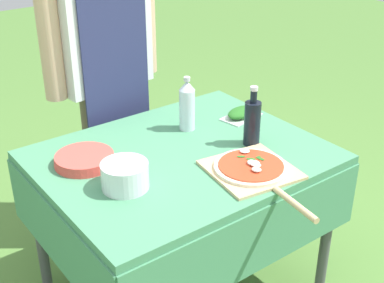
{
  "coord_description": "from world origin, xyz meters",
  "views": [
    {
      "loc": [
        -1.12,
        -1.57,
        1.79
      ],
      "look_at": [
        0.05,
        0.0,
        0.78
      ],
      "focal_mm": 50.0,
      "sensor_mm": 36.0,
      "label": 1
    }
  ],
  "objects_px": {
    "person_cook": "(103,55)",
    "pizza_on_peel": "(253,169)",
    "oil_bottle": "(252,122)",
    "water_bottle": "(187,105)",
    "mixing_tub": "(125,176)",
    "prep_table": "(182,172)",
    "plate_stack": "(85,159)",
    "herb_container": "(241,113)"
  },
  "relations": [
    {
      "from": "herb_container",
      "to": "plate_stack",
      "type": "bearing_deg",
      "value": 177.01
    },
    {
      "from": "pizza_on_peel",
      "to": "herb_container",
      "type": "relative_size",
      "value": 2.7
    },
    {
      "from": "pizza_on_peel",
      "to": "prep_table",
      "type": "bearing_deg",
      "value": 122.21
    },
    {
      "from": "water_bottle",
      "to": "plate_stack",
      "type": "xyz_separation_m",
      "value": [
        -0.51,
        -0.01,
        -0.1
      ]
    },
    {
      "from": "plate_stack",
      "to": "person_cook",
      "type": "bearing_deg",
      "value": 52.89
    },
    {
      "from": "prep_table",
      "to": "oil_bottle",
      "type": "bearing_deg",
      "value": -20.33
    },
    {
      "from": "oil_bottle",
      "to": "water_bottle",
      "type": "relative_size",
      "value": 1.05
    },
    {
      "from": "mixing_tub",
      "to": "herb_container",
      "type": "bearing_deg",
      "value": 15.47
    },
    {
      "from": "pizza_on_peel",
      "to": "oil_bottle",
      "type": "height_order",
      "value": "oil_bottle"
    },
    {
      "from": "prep_table",
      "to": "person_cook",
      "type": "height_order",
      "value": "person_cook"
    },
    {
      "from": "oil_bottle",
      "to": "herb_container",
      "type": "distance_m",
      "value": 0.28
    },
    {
      "from": "person_cook",
      "to": "mixing_tub",
      "type": "distance_m",
      "value": 0.82
    },
    {
      "from": "person_cook",
      "to": "pizza_on_peel",
      "type": "height_order",
      "value": "person_cook"
    },
    {
      "from": "person_cook",
      "to": "pizza_on_peel",
      "type": "relative_size",
      "value": 3.0
    },
    {
      "from": "oil_bottle",
      "to": "herb_container",
      "type": "relative_size",
      "value": 1.25
    },
    {
      "from": "pizza_on_peel",
      "to": "mixing_tub",
      "type": "relative_size",
      "value": 3.21
    },
    {
      "from": "person_cook",
      "to": "oil_bottle",
      "type": "bearing_deg",
      "value": 104.08
    },
    {
      "from": "prep_table",
      "to": "plate_stack",
      "type": "bearing_deg",
      "value": 155.47
    },
    {
      "from": "person_cook",
      "to": "mixing_tub",
      "type": "height_order",
      "value": "person_cook"
    },
    {
      "from": "pizza_on_peel",
      "to": "herb_container",
      "type": "bearing_deg",
      "value": 61.5
    },
    {
      "from": "water_bottle",
      "to": "plate_stack",
      "type": "distance_m",
      "value": 0.52
    },
    {
      "from": "person_cook",
      "to": "water_bottle",
      "type": "distance_m",
      "value": 0.51
    },
    {
      "from": "person_cook",
      "to": "pizza_on_peel",
      "type": "bearing_deg",
      "value": 91.06
    },
    {
      "from": "prep_table",
      "to": "herb_container",
      "type": "relative_size",
      "value": 5.55
    },
    {
      "from": "person_cook",
      "to": "plate_stack",
      "type": "height_order",
      "value": "person_cook"
    },
    {
      "from": "mixing_tub",
      "to": "plate_stack",
      "type": "distance_m",
      "value": 0.25
    },
    {
      "from": "oil_bottle",
      "to": "water_bottle",
      "type": "xyz_separation_m",
      "value": [
        -0.13,
        0.28,
        0.01
      ]
    },
    {
      "from": "prep_table",
      "to": "pizza_on_peel",
      "type": "xyz_separation_m",
      "value": [
        0.13,
        -0.29,
        0.1
      ]
    },
    {
      "from": "pizza_on_peel",
      "to": "water_bottle",
      "type": "bearing_deg",
      "value": 94.62
    },
    {
      "from": "herb_container",
      "to": "plate_stack",
      "type": "xyz_separation_m",
      "value": [
        -0.79,
        0.04,
        -0.0
      ]
    },
    {
      "from": "water_bottle",
      "to": "herb_container",
      "type": "xyz_separation_m",
      "value": [
        0.28,
        -0.05,
        -0.09
      ]
    },
    {
      "from": "mixing_tub",
      "to": "plate_stack",
      "type": "bearing_deg",
      "value": 99.06
    },
    {
      "from": "herb_container",
      "to": "mixing_tub",
      "type": "xyz_separation_m",
      "value": [
        -0.75,
        -0.21,
        0.03
      ]
    },
    {
      "from": "pizza_on_peel",
      "to": "plate_stack",
      "type": "height_order",
      "value": "pizza_on_peel"
    },
    {
      "from": "oil_bottle",
      "to": "herb_container",
      "type": "xyz_separation_m",
      "value": [
        0.15,
        0.23,
        -0.08
      ]
    },
    {
      "from": "pizza_on_peel",
      "to": "herb_container",
      "type": "height_order",
      "value": "herb_container"
    },
    {
      "from": "herb_container",
      "to": "mixing_tub",
      "type": "relative_size",
      "value": 1.19
    },
    {
      "from": "person_cook",
      "to": "mixing_tub",
      "type": "bearing_deg",
      "value": 59.58
    },
    {
      "from": "pizza_on_peel",
      "to": "oil_bottle",
      "type": "bearing_deg",
      "value": 57.13
    },
    {
      "from": "prep_table",
      "to": "water_bottle",
      "type": "height_order",
      "value": "water_bottle"
    },
    {
      "from": "person_cook",
      "to": "mixing_tub",
      "type": "xyz_separation_m",
      "value": [
        -0.32,
        -0.73,
        -0.2
      ]
    },
    {
      "from": "water_bottle",
      "to": "mixing_tub",
      "type": "height_order",
      "value": "water_bottle"
    }
  ]
}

